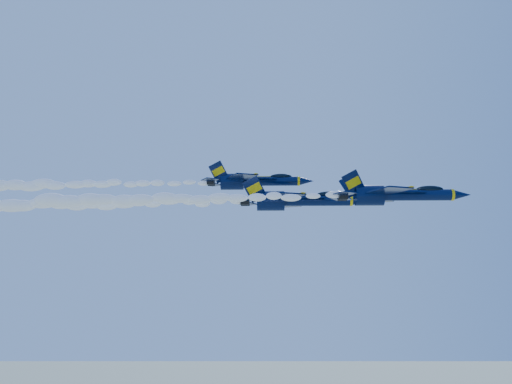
{
  "coord_description": "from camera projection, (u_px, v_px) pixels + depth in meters",
  "views": [
    {
      "loc": [
        4.81,
        -85.37,
        138.87
      ],
      "look_at": [
        2.49,
        -3.35,
        151.74
      ],
      "focal_mm": 40.0,
      "sensor_mm": 36.0,
      "label": 1
    }
  ],
  "objects": [
    {
      "name": "jet_second",
      "position": [
        296.0,
        200.0,
        83.68
      ],
      "size": [
        18.88,
        15.49,
        7.02
      ],
      "color": "#051032"
    },
    {
      "name": "smoke_trail_jet_lead",
      "position": [
        186.0,
        199.0,
        72.13
      ],
      "size": [
        38.56,
        1.85,
        1.66
      ],
      "primitive_type": "ellipsoid",
      "color": "white"
    },
    {
      "name": "jet_third",
      "position": [
        253.0,
        181.0,
        93.43
      ],
      "size": [
        17.48,
        14.34,
        6.5
      ],
      "color": "#051032"
    },
    {
      "name": "smoke_trail_jet_second",
      "position": [
        112.0,
        204.0,
        84.38
      ],
      "size": [
        38.56,
        2.1,
        1.89
      ],
      "primitive_type": "ellipsoid",
      "color": "white"
    },
    {
      "name": "jet_lead",
      "position": [
        396.0,
        195.0,
        71.45
      ],
      "size": [
        16.58,
        13.6,
        6.16
      ],
      "color": "#051032"
    },
    {
      "name": "smoke_trail_jet_third",
      "position": [
        92.0,
        184.0,
        94.11
      ],
      "size": [
        38.56,
        1.95,
        1.75
      ],
      "primitive_type": "ellipsoid",
      "color": "white"
    }
  ]
}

